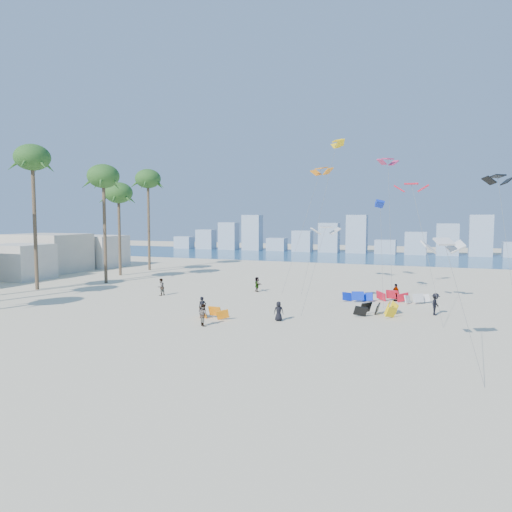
% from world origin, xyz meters
% --- Properties ---
extents(ground, '(220.00, 220.00, 0.00)m').
position_xyz_m(ground, '(0.00, 0.00, 0.00)').
color(ground, beige).
rests_on(ground, ground).
extents(ocean, '(220.00, 220.00, 0.00)m').
position_xyz_m(ocean, '(0.00, 72.00, 0.01)').
color(ocean, navy).
rests_on(ocean, ground).
extents(kitesurfer_near, '(0.73, 0.73, 1.70)m').
position_xyz_m(kitesurfer_near, '(0.99, 9.38, 0.85)').
color(kitesurfer_near, black).
rests_on(kitesurfer_near, ground).
extents(kitesurfer_mid, '(1.00, 0.98, 1.62)m').
position_xyz_m(kitesurfer_mid, '(2.31, 7.03, 0.81)').
color(kitesurfer_mid, gray).
rests_on(kitesurfer_mid, ground).
extents(kitesurfers_far, '(37.66, 13.87, 1.93)m').
position_xyz_m(kitesurfers_far, '(9.39, 18.72, 0.86)').
color(kitesurfers_far, black).
rests_on(kitesurfers_far, ground).
extents(grounded_kites, '(17.72, 14.10, 0.98)m').
position_xyz_m(grounded_kites, '(12.38, 17.89, 0.46)').
color(grounded_kites, orange).
rests_on(grounded_kites, ground).
extents(flying_kites, '(26.48, 29.55, 16.77)m').
position_xyz_m(flying_kites, '(14.55, 21.83, 11.10)').
color(flying_kites, silver).
rests_on(flying_kites, ground).
extents(palm_row, '(9.20, 44.80, 15.86)m').
position_xyz_m(palm_row, '(-22.22, 16.14, 12.62)').
color(palm_row, brown).
rests_on(palm_row, ground).
extents(beachfront_buildings, '(11.50, 43.00, 6.00)m').
position_xyz_m(beachfront_buildings, '(-33.69, 20.82, 2.67)').
color(beachfront_buildings, beige).
rests_on(beachfront_buildings, ground).
extents(distant_skyline, '(85.00, 3.00, 8.40)m').
position_xyz_m(distant_skyline, '(-1.19, 82.00, 3.09)').
color(distant_skyline, '#9EADBF').
rests_on(distant_skyline, ground).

